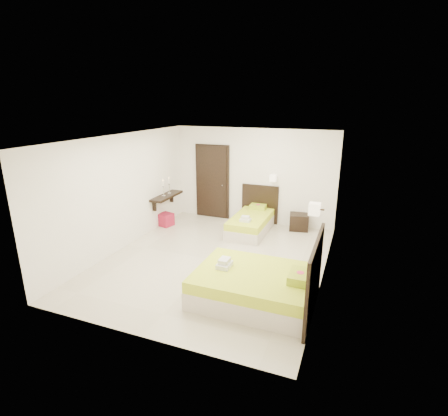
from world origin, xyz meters
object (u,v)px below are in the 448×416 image
(bed_double, at_px, (259,285))
(ottoman, at_px, (166,220))
(bed_single, at_px, (252,222))
(nightstand, at_px, (299,222))

(bed_double, height_order, ottoman, bed_double)
(bed_single, relative_size, nightstand, 3.55)
(nightstand, bearing_deg, bed_double, -100.93)
(bed_single, distance_m, ottoman, 2.36)
(bed_single, bearing_deg, bed_double, -70.96)
(bed_double, xyz_separation_m, ottoman, (-3.41, 2.71, -0.12))
(bed_double, bearing_deg, bed_single, 109.04)
(ottoman, bearing_deg, bed_single, 10.97)
(bed_single, distance_m, nightstand, 1.27)
(bed_double, height_order, nightstand, bed_double)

